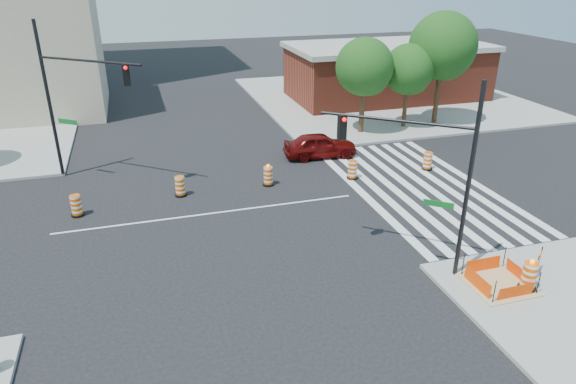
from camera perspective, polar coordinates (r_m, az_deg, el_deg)
The scene contains 20 objects.
ground at distance 24.37m, azimuth -8.59°, elevation -2.38°, with size 120.00×120.00×0.00m, color black.
sidewalk_ne at distance 46.04m, azimuth 10.71°, elevation 10.28°, with size 22.00×22.00×0.15m, color gray.
crosswalk_east at distance 27.81m, azimuth 14.26°, elevation 0.58°, with size 6.75×13.50×0.01m.
lane_centerline at distance 24.36m, azimuth -8.59°, elevation -2.37°, with size 14.00×0.12×0.01m, color silver.
excavation_pit at distance 20.24m, azimuth 22.29°, elevation -9.30°, with size 2.20×2.20×0.90m.
brick_storefront at distance 45.57m, azimuth 10.93°, elevation 13.01°, with size 16.50×8.50×4.60m.
beige_midrise at distance 45.04m, azimuth -29.39°, elevation 13.80°, with size 14.00×10.00×10.00m, color tan.
red_coupe at distance 31.02m, azimuth 3.59°, elevation 5.22°, with size 1.75×4.35×1.48m, color #4F0706.
signal_pole_se at distance 18.60m, azimuth 15.09°, elevation 3.43°, with size 4.32×3.55×7.23m.
signal_pole_nw at distance 28.42m, azimuth -22.87°, elevation 10.52°, with size 4.89×3.94×8.12m.
pit_drum at distance 20.14m, azimuth 25.21°, elevation -8.55°, with size 0.63×0.63×1.24m.
barricade at distance 21.15m, azimuth 26.08°, elevation -6.99°, with size 0.68×0.58×1.01m.
tree_north_c at distance 34.95m, azimuth 8.52°, elevation 13.25°, with size 3.84×3.80×6.45m.
tree_north_d at distance 36.86m, azimuth 13.25°, elevation 12.83°, with size 3.45×3.45×5.87m.
tree_north_e at distance 38.13m, azimuth 16.81°, elevation 14.89°, with size 4.64×4.64×7.88m.
median_drum_1 at distance 25.63m, azimuth -22.45°, elevation -1.48°, with size 0.60×0.60×1.02m.
median_drum_2 at distance 26.30m, azimuth -11.89°, elevation 0.56°, with size 0.60×0.60×1.02m.
median_drum_3 at distance 27.00m, azimuth -2.21°, elevation 1.74°, with size 0.60×0.60×1.18m.
median_drum_4 at distance 28.03m, azimuth 7.18°, elevation 2.40°, with size 0.60×0.60×1.02m.
median_drum_5 at distance 30.14m, azimuth 15.25°, elevation 3.29°, with size 0.60×0.60×1.02m.
Camera 1 is at (-2.73, -21.69, 10.76)m, focal length 32.00 mm.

